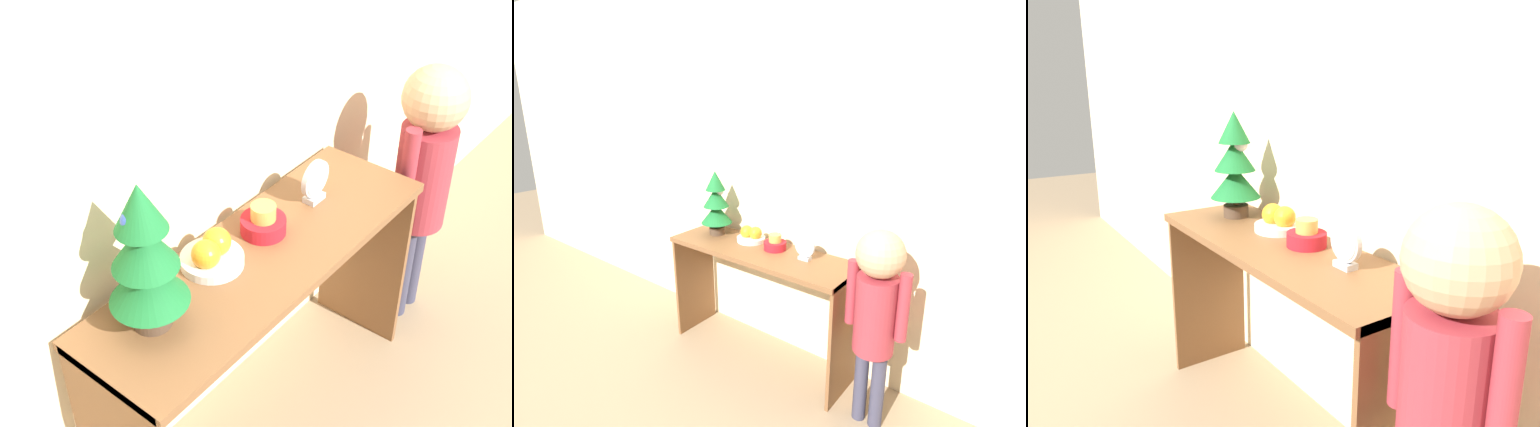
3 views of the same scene
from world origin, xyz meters
The scene contains 7 objects.
back_wall centered at (0.00, 0.42, 1.25)m, with size 7.00×0.05×2.50m, color beige.
console_table centered at (0.00, 0.19, 0.57)m, with size 1.21×0.38×0.74m.
mini_tree centered at (-0.40, 0.23, 0.96)m, with size 0.20×0.20×0.43m.
fruit_bowl centered at (-0.13, 0.27, 0.78)m, with size 0.18×0.18×0.10m.
singing_bowl centered at (0.07, 0.25, 0.77)m, with size 0.14×0.14×0.10m.
desk_clock centered at (0.30, 0.23, 0.81)m, with size 0.12×0.04×0.14m.
child_figure centered at (0.79, 0.09, 0.70)m, with size 0.31×0.23×1.06m.
Camera 1 is at (-1.23, -0.79, 2.05)m, focal length 50.00 mm.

